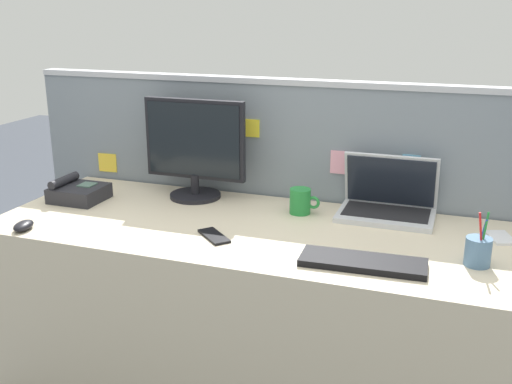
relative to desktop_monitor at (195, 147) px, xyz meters
The scene contains 11 objects.
desk 0.72m from the desktop_monitor, 37.10° to the right, with size 1.96×0.75×0.71m, color beige.
cubicle_divider 0.50m from the desktop_monitor, 23.79° to the left, with size 2.35×0.08×1.21m.
desktop_monitor is the anchor object (origin of this frame).
laptop 0.82m from the desktop_monitor, ahead, with size 0.37×0.25×0.24m.
desk_phone 0.53m from the desktop_monitor, 155.10° to the right, with size 0.21×0.19×0.10m.
keyboard_main 0.96m from the desktop_monitor, 30.78° to the right, with size 0.40×0.14×0.02m, color black.
computer_mouse_right_hand 0.75m from the desktop_monitor, 126.85° to the right, with size 0.06×0.10×0.03m, color black.
pen_cup 1.21m from the desktop_monitor, 17.23° to the right, with size 0.08×0.08×0.18m.
cell_phone_white_slab 1.24m from the desktop_monitor, ahead, with size 0.08×0.13×0.01m, color silver.
cell_phone_black_slab 0.53m from the desktop_monitor, 57.72° to the right, with size 0.06×0.16×0.01m, color black.
coffee_mug 0.51m from the desktop_monitor, ahead, with size 0.12×0.08×0.10m.
Camera 1 is at (0.72, -1.98, 1.51)m, focal length 42.32 mm.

